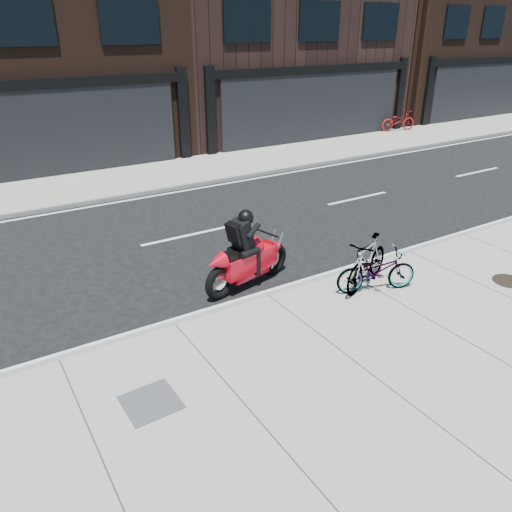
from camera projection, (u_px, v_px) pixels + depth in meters
ground at (221, 264)px, 11.48m from camera, size 120.00×120.00×0.00m
sidewalk_near at (376, 381)px, 7.59m from camera, size 60.00×6.00×0.13m
sidewalk_far at (117, 181)px, 17.44m from camera, size 60.00×3.50×0.13m
bike_rack at (364, 262)px, 10.13m from camera, size 0.49×0.14×0.84m
bicycle_front at (376, 271)px, 9.91m from camera, size 1.75×1.09×0.87m
bicycle_rear at (367, 262)px, 10.08m from camera, size 1.80×1.11×1.05m
motorcycle at (251, 254)px, 10.33m from camera, size 2.26×0.83×1.71m
bicycle_far at (398, 121)px, 25.37m from camera, size 2.00×1.01×1.00m
manhole_cover at (509, 281)px, 10.43m from camera, size 0.83×0.83×0.02m
utility_grate at (151, 402)px, 7.07m from camera, size 0.77×0.77×0.02m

